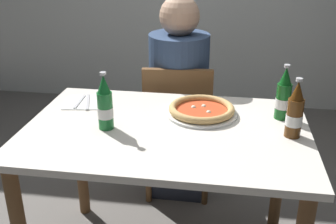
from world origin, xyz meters
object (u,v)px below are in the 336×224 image
object	(u,v)px
napkin_with_cutlery	(84,102)
beer_bottle_center	(284,96)
chair_behind_table	(178,124)
dining_table_main	(166,151)
beer_bottle_right	(295,112)
diner_seated	(179,104)
beer_bottle_left	(105,105)
pizza_margherita_near	(202,110)

from	to	relation	value
napkin_with_cutlery	beer_bottle_center	bearing A→B (deg)	-2.27
chair_behind_table	napkin_with_cutlery	bearing A→B (deg)	39.71
dining_table_main	napkin_with_cutlery	bearing A→B (deg)	154.27
dining_table_main	beer_bottle_right	size ratio (longest dim) A/B	4.86
chair_behind_table	dining_table_main	bearing A→B (deg)	88.16
beer_bottle_center	beer_bottle_right	distance (m)	0.18
chair_behind_table	beer_bottle_right	size ratio (longest dim) A/B	3.44
chair_behind_table	napkin_with_cutlery	distance (m)	0.63
beer_bottle_right	diner_seated	bearing A→B (deg)	129.74
dining_table_main	napkin_with_cutlery	world-z (taller)	napkin_with_cutlery
beer_bottle_left	napkin_with_cutlery	distance (m)	0.33
beer_bottle_center	pizza_margherita_near	bearing A→B (deg)	-177.81
dining_table_main	pizza_margherita_near	distance (m)	0.25
diner_seated	chair_behind_table	bearing A→B (deg)	-83.97
diner_seated	beer_bottle_center	size ratio (longest dim) A/B	4.89
napkin_with_cutlery	beer_bottle_left	bearing A→B (deg)	-53.27
dining_table_main	chair_behind_table	distance (m)	0.63
beer_bottle_right	napkin_with_cutlery	bearing A→B (deg)	167.59
dining_table_main	diner_seated	world-z (taller)	diner_seated
diner_seated	beer_bottle_left	size ratio (longest dim) A/B	4.89
beer_bottle_center	beer_bottle_left	bearing A→B (deg)	-163.58
beer_bottle_center	napkin_with_cutlery	distance (m)	0.94
diner_seated	pizza_margherita_near	size ratio (longest dim) A/B	3.73
dining_table_main	beer_bottle_right	distance (m)	0.56
dining_table_main	beer_bottle_center	bearing A→B (deg)	19.60
pizza_margherita_near	napkin_with_cutlery	bearing A→B (deg)	175.00
diner_seated	dining_table_main	bearing A→B (deg)	-87.25
beer_bottle_right	napkin_with_cutlery	xyz separation A→B (m)	(-0.95, 0.21, -0.10)
pizza_margherita_near	beer_bottle_right	world-z (taller)	beer_bottle_right
dining_table_main	beer_bottle_left	bearing A→B (deg)	-170.15
dining_table_main	beer_bottle_left	distance (m)	0.33
chair_behind_table	beer_bottle_center	xyz separation A→B (m)	(0.52, -0.44, 0.37)
dining_table_main	chair_behind_table	size ratio (longest dim) A/B	1.41
beer_bottle_center	diner_seated	bearing A→B (deg)	137.07
dining_table_main	beer_bottle_center	xyz separation A→B (m)	(0.49, 0.17, 0.22)
dining_table_main	napkin_with_cutlery	xyz separation A→B (m)	(-0.44, 0.21, 0.12)
chair_behind_table	beer_bottle_center	distance (m)	0.77
dining_table_main	beer_bottle_right	bearing A→B (deg)	0.14
beer_bottle_left	napkin_with_cutlery	xyz separation A→B (m)	(-0.19, 0.25, -0.10)
beer_bottle_left	napkin_with_cutlery	bearing A→B (deg)	126.73
beer_bottle_left	diner_seated	bearing A→B (deg)	72.85
beer_bottle_left	dining_table_main	bearing A→B (deg)	9.85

